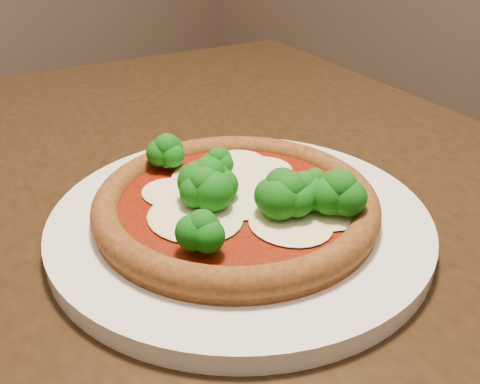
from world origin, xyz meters
The scene contains 3 objects.
dining_table centered at (-0.14, -0.05, 0.64)m, with size 1.32×1.12×0.75m.
plate centered at (-0.11, -0.09, 0.76)m, with size 0.35×0.35×0.02m, color white.
pizza centered at (-0.11, -0.10, 0.79)m, with size 0.26×0.26×0.06m.
Camera 1 is at (0.16, -0.41, 1.02)m, focal length 40.00 mm.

